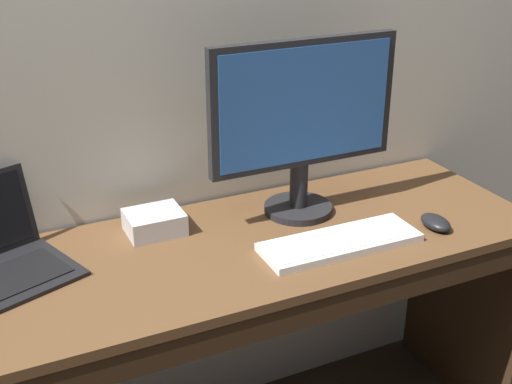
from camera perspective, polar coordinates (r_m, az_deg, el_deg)
The scene contains 5 objects.
desk at distance 1.83m, azimuth -3.33°, elevation -10.39°, with size 1.81×0.57×0.77m.
external_monitor at distance 1.82m, azimuth 4.02°, elevation 6.13°, with size 0.54×0.20×0.50m.
wired_keyboard at distance 1.76m, azimuth 7.17°, elevation -4.24°, with size 0.43×0.15×0.02m.
computer_mouse at distance 1.90m, azimuth 15.01°, elevation -2.50°, with size 0.06×0.10×0.03m, color black.
external_drive_box at distance 1.83m, azimuth -8.63°, elevation -2.55°, with size 0.15×0.12×0.06m, color silver.
Camera 1 is at (-0.54, -1.42, 1.62)m, focal length 47.07 mm.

